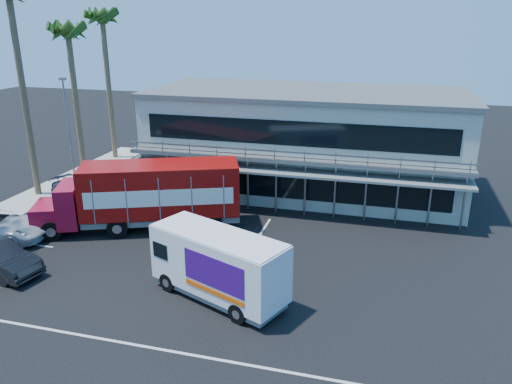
# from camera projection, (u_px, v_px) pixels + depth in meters

# --- Properties ---
(ground) EXTENTS (120.00, 120.00, 0.00)m
(ground) POSITION_uv_depth(u_px,v_px,m) (194.00, 274.00, 24.96)
(ground) COLOR black
(ground) RESTS_ON ground
(building) EXTENTS (22.40, 12.00, 7.30)m
(building) POSITION_uv_depth(u_px,v_px,m) (306.00, 140.00, 36.64)
(building) COLOR #A5A89A
(building) RESTS_ON ground
(curb_strip) EXTENTS (3.00, 32.00, 0.16)m
(curb_strip) POSITION_uv_depth(u_px,v_px,m) (22.00, 204.00, 34.12)
(curb_strip) COLOR #A5A399
(curb_strip) RESTS_ON ground
(palm_d) EXTENTS (2.80, 2.80, 14.75)m
(palm_d) POSITION_uv_depth(u_px,v_px,m) (10.00, 7.00, 31.82)
(palm_d) COLOR brown
(palm_d) RESTS_ON ground
(palm_e) EXTENTS (2.80, 2.80, 12.25)m
(palm_e) POSITION_uv_depth(u_px,v_px,m) (69.00, 40.00, 36.99)
(palm_e) COLOR brown
(palm_e) RESTS_ON ground
(palm_f) EXTENTS (2.80, 2.80, 13.25)m
(palm_f) POSITION_uv_depth(u_px,v_px,m) (103.00, 27.00, 41.81)
(palm_f) COLOR brown
(palm_f) RESTS_ON ground
(light_pole_far) EXTENTS (0.50, 0.25, 8.09)m
(light_pole_far) POSITION_uv_depth(u_px,v_px,m) (68.00, 127.00, 37.03)
(light_pole_far) COLOR gray
(light_pole_far) RESTS_ON ground
(red_truck) EXTENTS (12.09, 7.01, 4.02)m
(red_truck) POSITION_uv_depth(u_px,v_px,m) (147.00, 194.00, 29.69)
(red_truck) COLOR maroon
(red_truck) RESTS_ON ground
(white_van) EXTENTS (6.85, 4.58, 3.18)m
(white_van) POSITION_uv_depth(u_px,v_px,m) (218.00, 265.00, 22.25)
(white_van) COLOR white
(white_van) RESTS_ON ground
(parked_car_d) EXTENTS (5.52, 3.94, 1.48)m
(parked_car_d) POSITION_uv_depth(u_px,v_px,m) (80.00, 192.00, 34.48)
(parked_car_d) COLOR #343845
(parked_car_d) RESTS_ON ground
(parked_car_e) EXTENTS (4.70, 2.37, 1.53)m
(parked_car_e) POSITION_uv_depth(u_px,v_px,m) (95.00, 192.00, 34.48)
(parked_car_e) COLOR gray
(parked_car_e) RESTS_ON ground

